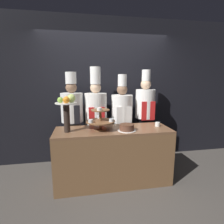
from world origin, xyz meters
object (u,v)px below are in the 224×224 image
at_px(chef_left, 72,117).
at_px(chef_right, 145,113).
at_px(cake_round, 127,128).
at_px(tiered_stand, 100,119).
at_px(chef_center_left, 96,116).
at_px(chef_center_right, 122,118).
at_px(fruit_pedestal, 67,107).
at_px(cup_white, 157,124).

bearing_deg(chef_left, chef_right, -0.00).
relative_size(cake_round, chef_left, 0.16).
xyz_separation_m(tiered_stand, cake_round, (0.38, -0.12, -0.12)).
height_order(chef_center_left, chef_right, chef_center_left).
height_order(tiered_stand, chef_right, chef_right).
xyz_separation_m(chef_left, chef_center_right, (0.90, -0.00, -0.04)).
height_order(chef_center_right, chef_right, chef_right).
bearing_deg(fruit_pedestal, chef_right, 22.43).
bearing_deg(chef_right, chef_center_right, -180.00).
bearing_deg(cup_white, chef_center_left, 152.13).
bearing_deg(cake_round, chef_center_left, 121.37).
xyz_separation_m(chef_left, chef_center_left, (0.42, -0.00, 0.00)).
bearing_deg(chef_center_left, tiered_stand, -87.83).
height_order(fruit_pedestal, cake_round, fruit_pedestal).
bearing_deg(chef_right, chef_center_left, -180.00).
bearing_deg(tiered_stand, cake_round, -16.84).
bearing_deg(cup_white, chef_center_right, 133.30).
relative_size(tiered_stand, chef_right, 0.25).
xyz_separation_m(cake_round, cup_white, (0.56, 0.15, -0.01)).
relative_size(fruit_pedestal, chef_center_left, 0.30).
distance_m(fruit_pedestal, chef_center_right, 1.14).
bearing_deg(tiered_stand, chef_center_left, 92.17).
bearing_deg(chef_left, chef_center_left, -0.02).
distance_m(cake_round, chef_center_right, 0.67).
relative_size(chef_center_left, chef_right, 1.02).
bearing_deg(chef_left, fruit_pedestal, -93.78).
relative_size(tiered_stand, chef_center_right, 0.26).
xyz_separation_m(tiered_stand, fruit_pedestal, (-0.48, -0.03, 0.20)).
distance_m(tiered_stand, chef_center_right, 0.72).
relative_size(chef_center_right, chef_right, 0.95).
distance_m(fruit_pedestal, cake_round, 0.92).
height_order(tiered_stand, cup_white, tiered_stand).
bearing_deg(chef_left, cake_round, -38.81).
height_order(cup_white, chef_left, chef_left).
bearing_deg(cake_round, chef_right, 51.40).
xyz_separation_m(cup_white, chef_center_right, (-0.48, 0.51, 0.02)).
relative_size(fruit_pedestal, cup_white, 7.06).
relative_size(tiered_stand, cake_round, 1.62).
bearing_deg(chef_right, tiered_stand, -149.07).
xyz_separation_m(cup_white, chef_center_left, (-0.96, 0.51, 0.06)).
distance_m(cake_round, chef_left, 1.05).
relative_size(cup_white, chef_left, 0.04).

